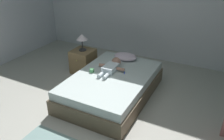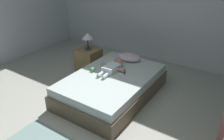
% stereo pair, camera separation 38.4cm
% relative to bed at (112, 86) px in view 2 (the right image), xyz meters
% --- Properties ---
extents(ground_plane, '(8.00, 8.00, 0.00)m').
position_rel_bed_xyz_m(ground_plane, '(0.10, -1.02, -0.20)').
color(ground_plane, '#B0AFA5').
extents(bed, '(1.27, 1.92, 0.41)m').
position_rel_bed_xyz_m(bed, '(0.00, 0.00, 0.00)').
color(bed, brown).
rests_on(bed, ground_plane).
extents(pillow, '(0.46, 0.33, 0.12)m').
position_rel_bed_xyz_m(pillow, '(-0.07, 0.72, 0.27)').
color(pillow, silver).
rests_on(pillow, bed).
extents(baby, '(0.50, 0.64, 0.17)m').
position_rel_bed_xyz_m(baby, '(-0.10, 0.18, 0.27)').
color(baby, white).
rests_on(baby, bed).
extents(toothbrush, '(0.07, 0.12, 0.02)m').
position_rel_bed_xyz_m(toothbrush, '(0.14, 0.20, 0.22)').
color(toothbrush, blue).
rests_on(toothbrush, bed).
extents(nightstand, '(0.44, 0.47, 0.49)m').
position_rel_bed_xyz_m(nightstand, '(-0.97, 0.55, 0.05)').
color(nightstand, olive).
rests_on(nightstand, ground_plane).
extents(lamp, '(0.22, 0.22, 0.35)m').
position_rel_bed_xyz_m(lamp, '(-0.97, 0.55, 0.56)').
color(lamp, '#333338').
rests_on(lamp, nightstand).
extents(toy_block, '(0.08, 0.08, 0.06)m').
position_rel_bed_xyz_m(toy_block, '(-0.37, -0.06, 0.24)').
color(toy_block, '#60B871').
rests_on(toy_block, bed).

